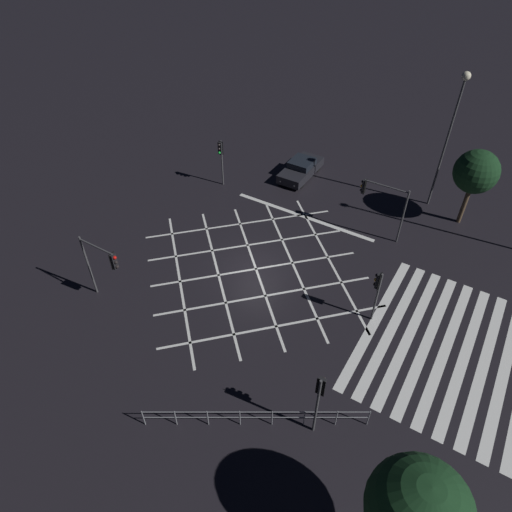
{
  "coord_description": "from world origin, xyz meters",
  "views": [
    {
      "loc": [
        -16.73,
        -10.23,
        18.37
      ],
      "look_at": [
        0.0,
        0.0,
        1.02
      ],
      "focal_mm": 32.0,
      "sensor_mm": 36.0,
      "label": 1
    }
  ],
  "objects_px": {
    "street_tree_far": "(476,172)",
    "waiting_car": "(301,169)",
    "traffic_light_median_south": "(377,287)",
    "street_tree_near": "(418,510)",
    "street_lamp_east": "(454,116)",
    "traffic_light_ne_main": "(221,154)",
    "traffic_light_nw_cross": "(102,261)",
    "traffic_light_se_cross": "(381,197)",
    "traffic_light_sw_main": "(320,394)"
  },
  "relations": [
    {
      "from": "traffic_light_nw_cross",
      "to": "traffic_light_median_south",
      "type": "bearing_deg",
      "value": 26.28
    },
    {
      "from": "street_lamp_east",
      "to": "waiting_car",
      "type": "xyz_separation_m",
      "value": [
        -1.4,
        9.28,
        -5.8
      ]
    },
    {
      "from": "traffic_light_median_south",
      "to": "waiting_car",
      "type": "distance_m",
      "value": 14.47
    },
    {
      "from": "street_lamp_east",
      "to": "traffic_light_nw_cross",
      "type": "bearing_deg",
      "value": 146.44
    },
    {
      "from": "traffic_light_nw_cross",
      "to": "street_tree_near",
      "type": "xyz_separation_m",
      "value": [
        -3.7,
        -16.97,
        1.02
      ]
    },
    {
      "from": "traffic_light_nw_cross",
      "to": "traffic_light_ne_main",
      "type": "distance_m",
      "value": 12.8
    },
    {
      "from": "traffic_light_ne_main",
      "to": "traffic_light_nw_cross",
      "type": "bearing_deg",
      "value": 6.91
    },
    {
      "from": "traffic_light_se_cross",
      "to": "traffic_light_sw_main",
      "type": "xyz_separation_m",
      "value": [
        -13.96,
        -2.6,
        -0.19
      ]
    },
    {
      "from": "traffic_light_nw_cross",
      "to": "street_lamp_east",
      "type": "relative_size",
      "value": 0.44
    },
    {
      "from": "traffic_light_nw_cross",
      "to": "traffic_light_sw_main",
      "type": "height_order",
      "value": "traffic_light_nw_cross"
    },
    {
      "from": "traffic_light_ne_main",
      "to": "street_tree_near",
      "type": "bearing_deg",
      "value": 48.47
    },
    {
      "from": "traffic_light_ne_main",
      "to": "traffic_light_sw_main",
      "type": "distance_m",
      "value": 19.65
    },
    {
      "from": "street_tree_near",
      "to": "street_lamp_east",
      "type": "bearing_deg",
      "value": 12.59
    },
    {
      "from": "traffic_light_median_south",
      "to": "street_tree_far",
      "type": "bearing_deg",
      "value": -100.19
    },
    {
      "from": "traffic_light_median_south",
      "to": "waiting_car",
      "type": "relative_size",
      "value": 0.75
    },
    {
      "from": "street_lamp_east",
      "to": "traffic_light_sw_main",
      "type": "bearing_deg",
      "value": -178.44
    },
    {
      "from": "traffic_light_ne_main",
      "to": "waiting_car",
      "type": "bearing_deg",
      "value": 133.54
    },
    {
      "from": "traffic_light_median_south",
      "to": "street_tree_near",
      "type": "height_order",
      "value": "street_tree_near"
    },
    {
      "from": "traffic_light_se_cross",
      "to": "traffic_light_sw_main",
      "type": "distance_m",
      "value": 14.2
    },
    {
      "from": "traffic_light_nw_cross",
      "to": "street_tree_near",
      "type": "relative_size",
      "value": 0.71
    },
    {
      "from": "traffic_light_se_cross",
      "to": "waiting_car",
      "type": "relative_size",
      "value": 0.88
    },
    {
      "from": "traffic_light_se_cross",
      "to": "street_tree_far",
      "type": "distance_m",
      "value": 6.14
    },
    {
      "from": "traffic_light_nw_cross",
      "to": "traffic_light_se_cross",
      "type": "xyz_separation_m",
      "value": [
        13.01,
        -10.0,
        -0.1
      ]
    },
    {
      "from": "traffic_light_median_south",
      "to": "traffic_light_nw_cross",
      "type": "bearing_deg",
      "value": 26.28
    },
    {
      "from": "traffic_light_nw_cross",
      "to": "waiting_car",
      "type": "height_order",
      "value": "traffic_light_nw_cross"
    },
    {
      "from": "traffic_light_nw_cross",
      "to": "street_tree_far",
      "type": "xyz_separation_m",
      "value": [
        17.19,
        -14.39,
        0.87
      ]
    },
    {
      "from": "waiting_car",
      "to": "street_lamp_east",
      "type": "bearing_deg",
      "value": 98.56
    },
    {
      "from": "waiting_car",
      "to": "traffic_light_ne_main",
      "type": "bearing_deg",
      "value": -46.46
    },
    {
      "from": "street_lamp_east",
      "to": "street_tree_far",
      "type": "relative_size",
      "value": 1.76
    },
    {
      "from": "traffic_light_se_cross",
      "to": "traffic_light_median_south",
      "type": "distance_m",
      "value": 7.31
    },
    {
      "from": "street_lamp_east",
      "to": "waiting_car",
      "type": "height_order",
      "value": "street_lamp_east"
    },
    {
      "from": "traffic_light_nw_cross",
      "to": "traffic_light_se_cross",
      "type": "relative_size",
      "value": 1.05
    },
    {
      "from": "traffic_light_nw_cross",
      "to": "traffic_light_sw_main",
      "type": "xyz_separation_m",
      "value": [
        -0.95,
        -12.6,
        -0.29
      ]
    },
    {
      "from": "traffic_light_ne_main",
      "to": "street_lamp_east",
      "type": "height_order",
      "value": "street_lamp_east"
    },
    {
      "from": "street_tree_far",
      "to": "waiting_car",
      "type": "relative_size",
      "value": 1.2
    },
    {
      "from": "traffic_light_nw_cross",
      "to": "traffic_light_se_cross",
      "type": "bearing_deg",
      "value": 52.45
    },
    {
      "from": "traffic_light_median_south",
      "to": "traffic_light_sw_main",
      "type": "relative_size",
      "value": 0.89
    },
    {
      "from": "traffic_light_se_cross",
      "to": "street_tree_near",
      "type": "bearing_deg",
      "value": 112.66
    },
    {
      "from": "traffic_light_nw_cross",
      "to": "street_tree_near",
      "type": "distance_m",
      "value": 17.4
    },
    {
      "from": "traffic_light_nw_cross",
      "to": "street_lamp_east",
      "type": "bearing_deg",
      "value": 56.44
    },
    {
      "from": "traffic_light_ne_main",
      "to": "traffic_light_sw_main",
      "type": "relative_size",
      "value": 0.96
    },
    {
      "from": "traffic_light_se_cross",
      "to": "traffic_light_ne_main",
      "type": "xyz_separation_m",
      "value": [
        -0.31,
        11.54,
        -0.3
      ]
    },
    {
      "from": "traffic_light_se_cross",
      "to": "waiting_car",
      "type": "bearing_deg",
      "value": -27.86
    },
    {
      "from": "traffic_light_sw_main",
      "to": "street_lamp_east",
      "type": "relative_size",
      "value": 0.4
    },
    {
      "from": "traffic_light_se_cross",
      "to": "waiting_car",
      "type": "height_order",
      "value": "traffic_light_se_cross"
    },
    {
      "from": "traffic_light_ne_main",
      "to": "street_tree_near",
      "type": "height_order",
      "value": "street_tree_near"
    },
    {
      "from": "traffic_light_ne_main",
      "to": "street_tree_far",
      "type": "height_order",
      "value": "street_tree_far"
    },
    {
      "from": "traffic_light_se_cross",
      "to": "traffic_light_sw_main",
      "type": "bearing_deg",
      "value": 100.57
    },
    {
      "from": "traffic_light_ne_main",
      "to": "street_tree_near",
      "type": "relative_size",
      "value": 0.63
    },
    {
      "from": "street_tree_near",
      "to": "street_tree_far",
      "type": "bearing_deg",
      "value": 7.06
    }
  ]
}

